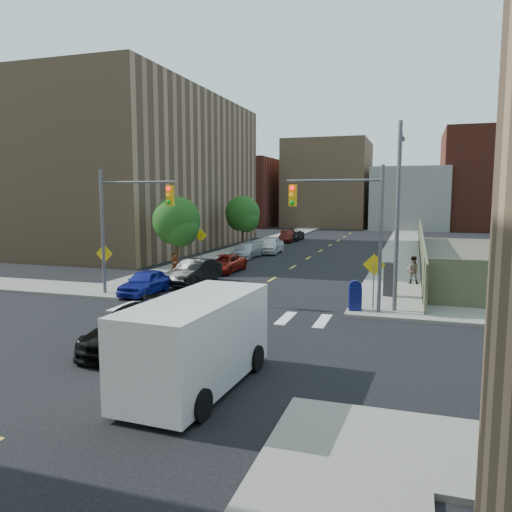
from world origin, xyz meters
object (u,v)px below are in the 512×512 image
Objects in this scene: pedestrian_east at (413,270)px; black_sedan at (133,328)px; parked_car_grey at (292,235)px; parked_car_white at (271,245)px; mailbox at (355,296)px; pedestrian_west at (175,264)px; parked_car_red at (224,264)px; parked_car_maroon at (287,236)px; payphone at (390,279)px; cargo_van at (200,339)px; parked_car_black at (194,272)px; parked_car_silver at (247,250)px; parked_car_blue at (145,282)px.

black_sedan is at bearing 67.02° from pedestrian_east.
parked_car_grey is 31.74m from pedestrian_east.
parked_car_white is 3.22× the size of mailbox.
mailbox is at bearing 80.77° from pedestrian_east.
parked_car_red is at bearing -24.16° from pedestrian_west.
parked_car_maroon is at bearing 95.59° from parked_car_red.
parked_car_white reaches higher than parked_car_maroon.
parked_car_maroon is 32.97m from payphone.
black_sedan is 19.05m from pedestrian_east.
parked_car_white is at bearing 105.62° from cargo_van.
parked_car_black is 13.72m from parked_car_silver.
mailbox is (10.59, -22.31, 0.06)m from parked_car_white.
mailbox is (3.33, 10.62, -0.57)m from cargo_van.
parked_car_white reaches higher than parked_car_grey.
parked_car_white is 2.72× the size of pedestrian_east.
payphone reaches higher than mailbox.
parked_car_silver is at bearing 89.24° from parked_car_blue.
cargo_van is (3.87, -2.63, 0.66)m from black_sedan.
cargo_van is 3.50× the size of pedestrian_east.
parked_car_silver is at bearing 100.10° from parked_car_red.
parked_car_white is at bearing 145.17° from payphone.
cargo_van is 3.67× the size of pedestrian_west.
pedestrian_west is (-0.84, -27.83, 0.27)m from parked_car_maroon.
cargo_van is 11.14m from mailbox.
parked_car_blue is 5.36m from pedestrian_west.
parked_car_black reaches higher than parked_car_silver.
pedestrian_east is at bearing 26.76° from parked_car_blue.
parked_car_black is 3.30× the size of mailbox.
black_sedan is 4.72m from cargo_van.
pedestrian_east is (5.90, 18.98, -0.41)m from cargo_van.
parked_car_maroon is 0.71× the size of cargo_van.
pedestrian_west is (-0.84, 5.28, 0.27)m from parked_car_blue.
parked_car_silver is 17.51m from pedestrian_east.
parked_car_maroon is at bearing 95.37° from mailbox.
pedestrian_west is 15.45m from pedestrian_east.
parked_car_white is 1.10× the size of parked_car_maroon.
cargo_van is (7.27, -32.93, 0.62)m from parked_car_white.
parked_car_red is at bearing 123.00° from mailbox.
pedestrian_east is (9.77, 16.35, 0.25)m from black_sedan.
black_sedan is (3.40, -30.30, -0.04)m from parked_car_white.
parked_car_silver is at bearing 99.50° from parked_car_black.
parked_car_blue is 35.61m from parked_car_grey.
parked_car_silver is 4.02m from parked_car_white.
parked_car_white is at bearing 95.17° from black_sedan.
parked_car_silver is 2.52× the size of payphone.
parked_car_blue is at bearing -89.98° from parked_car_grey.
parked_car_silver is at bearing 1.52° from pedestrian_west.
black_sedan is 10.75m from mailbox.
black_sedan is 2.81× the size of payphone.
payphone is (1.40, 3.94, 0.23)m from mailbox.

